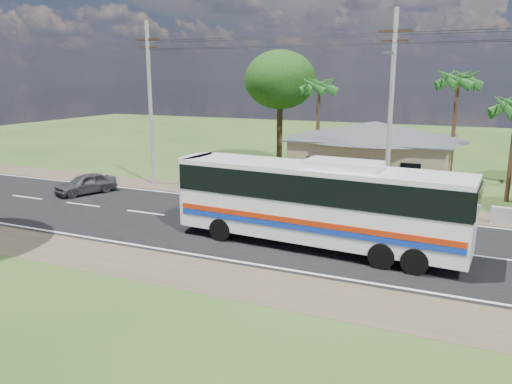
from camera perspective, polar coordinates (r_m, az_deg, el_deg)
ground at (r=24.40m, az=4.94°, el=-4.69°), size 120.00×120.00×0.00m
road at (r=24.40m, az=4.94°, el=-4.67°), size 120.00×16.00×0.03m
house at (r=35.93m, az=13.32°, el=5.08°), size 12.40×10.00×5.00m
utility_poles at (r=28.95m, az=14.49°, el=9.39°), size 32.80×2.22×11.00m
palm_mid at (r=37.55m, az=22.09°, el=11.74°), size 2.80×2.80×8.20m
palm_far at (r=39.71m, az=7.21°, el=11.90°), size 2.80×2.80×7.70m
tree_behind_house at (r=42.89m, az=2.77°, el=12.65°), size 6.00×6.00×9.61m
coach_bus at (r=21.90m, az=7.11°, el=-0.63°), size 12.97×3.60×3.98m
motorcycle at (r=28.32m, az=19.55°, el=-1.86°), size 1.97×1.10×0.98m
small_car at (r=34.06m, az=-18.89°, el=0.92°), size 2.93×4.20×1.33m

